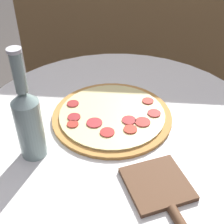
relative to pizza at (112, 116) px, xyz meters
name	(u,v)px	position (x,y,z in m)	size (l,w,h in m)	color
table	(118,168)	(0.02, -0.01, -0.20)	(0.85, 0.85, 0.78)	silver
fence_panel	(131,16)	(0.02, 0.94, -0.05)	(1.26, 0.04, 1.48)	olive
pizza	(112,116)	(0.00, 0.00, 0.00)	(0.34, 0.34, 0.02)	#B77F3D
beer_bottle	(28,120)	(-0.18, -0.16, 0.10)	(0.06, 0.06, 0.29)	gray
pizza_paddle	(164,196)	(0.14, -0.27, 0.00)	(0.19, 0.29, 0.02)	brown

